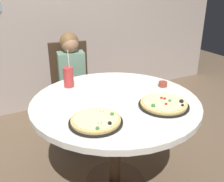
{
  "coord_description": "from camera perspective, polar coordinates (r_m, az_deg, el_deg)",
  "views": [
    {
      "loc": [
        -0.82,
        -1.47,
        1.54
      ],
      "look_at": [
        0.0,
        0.05,
        0.8
      ],
      "focal_mm": 41.46,
      "sensor_mm": 36.0,
      "label": 1
    }
  ],
  "objects": [
    {
      "name": "dining_table",
      "position": [
        1.9,
        0.72,
        -4.64
      ],
      "size": [
        1.21,
        1.21,
        0.75
      ],
      "color": "silver",
      "rests_on": "ground_plane"
    },
    {
      "name": "plate_small",
      "position": [
        1.91,
        2.23,
        -1.04
      ],
      "size": [
        0.18,
        0.18,
        0.01
      ],
      "primitive_type": "cylinder",
      "color": "white",
      "rests_on": "dining_table"
    },
    {
      "name": "soda_cup",
      "position": [
        2.09,
        -9.58,
        3.04
      ],
      "size": [
        0.08,
        0.08,
        0.31
      ],
      "color": "#B73333",
      "rests_on": "dining_table"
    },
    {
      "name": "diner_child",
      "position": [
        2.66,
        -8.39,
        -0.42
      ],
      "size": [
        0.32,
        0.43,
        1.08
      ],
      "color": "#3F4766",
      "rests_on": "ground_plane"
    },
    {
      "name": "chair_wooden",
      "position": [
        2.81,
        -9.07,
        1.86
      ],
      "size": [
        0.47,
        0.47,
        0.95
      ],
      "color": "#382619",
      "rests_on": "ground_plane"
    },
    {
      "name": "pizza_cheese",
      "position": [
        1.79,
        11.35,
        -2.85
      ],
      "size": [
        0.34,
        0.34,
        0.05
      ],
      "color": "black",
      "rests_on": "dining_table"
    },
    {
      "name": "pizza_veggie",
      "position": [
        1.56,
        -3.56,
        -6.58
      ],
      "size": [
        0.33,
        0.33,
        0.05
      ],
      "color": "black",
      "rests_on": "dining_table"
    },
    {
      "name": "sauce_bowl",
      "position": [
        2.12,
        11.15,
        1.49
      ],
      "size": [
        0.07,
        0.07,
        0.04
      ],
      "primitive_type": "cylinder",
      "color": "brown",
      "rests_on": "dining_table"
    },
    {
      "name": "ground_plane",
      "position": [
        2.28,
        0.63,
        -19.31
      ],
      "size": [
        8.0,
        8.0,
        0.0
      ],
      "primitive_type": "plane",
      "color": "brown"
    }
  ]
}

